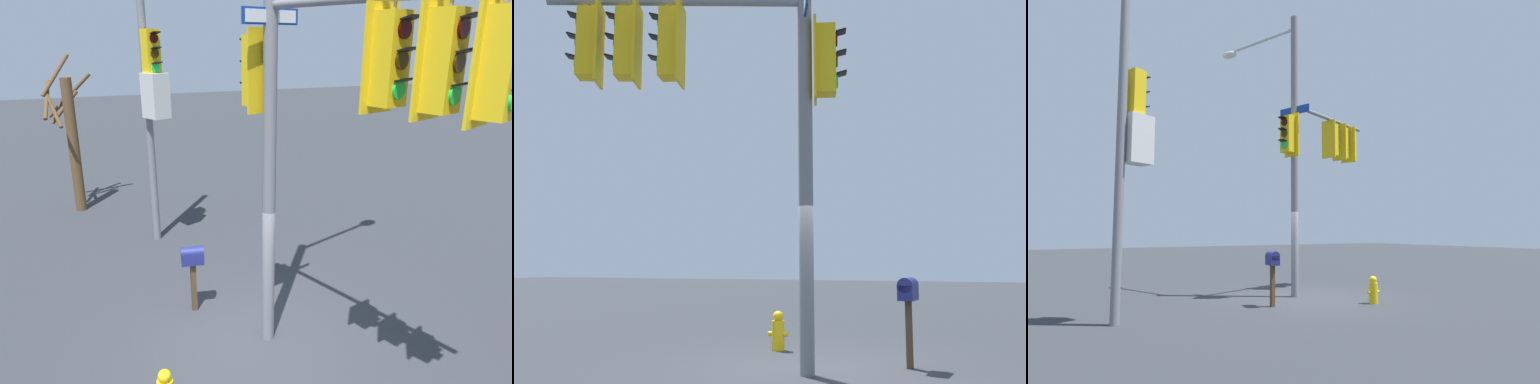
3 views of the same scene
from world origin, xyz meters
TOP-DOWN VIEW (x-y plane):
  - ground_plane at (0.00, 0.00)m, footprint 80.00×80.00m
  - main_signal_pole_assembly at (0.93, 0.96)m, footprint 5.10×3.55m
  - secondary_pole_assembly at (-5.10, -0.70)m, footprint 0.82×0.67m
  - fire_hydrant at (1.05, -1.64)m, footprint 0.38×0.24m
  - mailbox at (-1.47, -0.62)m, footprint 0.30×0.47m

SIDE VIEW (x-z plane):
  - ground_plane at x=0.00m, z-range 0.00..0.00m
  - fire_hydrant at x=1.05m, z-range -0.02..0.71m
  - mailbox at x=-1.47m, z-range 0.40..1.81m
  - secondary_pole_assembly at x=-5.10m, z-range 0.17..8.06m
  - main_signal_pole_assembly at x=0.93m, z-range 0.68..9.27m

